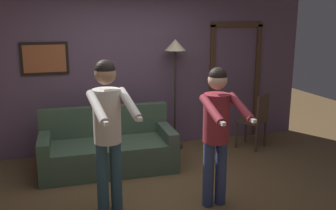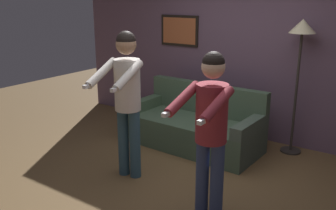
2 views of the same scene
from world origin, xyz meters
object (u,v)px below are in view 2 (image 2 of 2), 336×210
Objects in this scene: couch at (195,128)px; torchiere_lamp at (301,42)px; person_standing_left at (127,91)px; person_standing_right at (210,122)px.

torchiere_lamp is (1.22, 0.58, 1.25)m from couch.
torchiere_lamp is at bearing 53.09° from person_standing_left.
torchiere_lamp reaches higher than person_standing_left.
person_standing_left is (-0.17, -1.27, 0.78)m from couch.
person_standing_right is (1.20, -0.21, -0.07)m from person_standing_left.
person_standing_left is at bearing -97.55° from couch.
person_standing_left is at bearing 170.20° from person_standing_right.
torchiere_lamp is 1.05× the size of person_standing_left.
person_standing_left is 1.06× the size of person_standing_right.
couch is at bearing 82.45° from person_standing_left.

